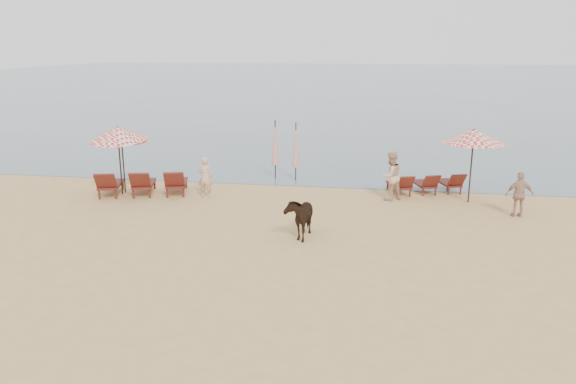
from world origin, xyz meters
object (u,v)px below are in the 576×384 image
(umbrella_open_left_b, at_px, (118,134))
(beachgoer_right_a, at_px, (391,176))
(umbrella_open_left_a, at_px, (121,135))
(beachgoer_right_b, at_px, (519,195))
(umbrella_open_right, at_px, (474,136))
(cow, at_px, (300,216))
(umbrella_closed_left, at_px, (296,145))
(umbrella_closed_right, at_px, (275,143))
(lounger_cluster_right, at_px, (426,183))
(beachgoer_left, at_px, (205,177))
(lounger_cluster_left, at_px, (143,183))

(umbrella_open_left_b, distance_m, beachgoer_right_a, 10.07)
(umbrella_open_left_a, height_order, beachgoer_right_b, umbrella_open_left_a)
(umbrella_open_right, height_order, beachgoer_right_a, umbrella_open_right)
(beachgoer_right_a, bearing_deg, cow, 20.58)
(umbrella_open_left_a, height_order, beachgoer_right_a, umbrella_open_left_a)
(umbrella_closed_left, height_order, umbrella_closed_right, umbrella_closed_right)
(umbrella_open_left_b, bearing_deg, umbrella_open_left_a, 76.46)
(umbrella_closed_right, bearing_deg, lounger_cluster_right, -13.45)
(lounger_cluster_right, xyz_separation_m, umbrella_open_left_b, (-11.29, -1.93, 1.90))
(umbrella_open_right, distance_m, beachgoer_right_a, 3.15)
(umbrella_open_left_b, bearing_deg, umbrella_open_right, -4.13)
(umbrella_open_left_a, height_order, umbrella_closed_right, umbrella_closed_right)
(umbrella_open_left_b, relative_size, umbrella_closed_left, 1.10)
(cow, relative_size, beachgoer_left, 0.98)
(umbrella_open_left_a, distance_m, beachgoer_right_a, 10.03)
(lounger_cluster_left, bearing_deg, cow, -44.49)
(umbrella_open_right, relative_size, beachgoer_right_a, 1.49)
(umbrella_open_right, bearing_deg, lounger_cluster_right, 136.74)
(umbrella_open_left_b, height_order, umbrella_open_right, umbrella_open_left_b)
(cow, bearing_deg, lounger_cluster_left, 152.50)
(umbrella_open_left_a, bearing_deg, beachgoer_left, -16.48)
(umbrella_open_left_b, bearing_deg, lounger_cluster_right, 1.40)
(umbrella_open_left_b, height_order, beachgoer_left, umbrella_open_left_b)
(umbrella_open_right, bearing_deg, lounger_cluster_left, 176.73)
(beachgoer_left, bearing_deg, beachgoer_right_b, 176.55)
(umbrella_open_left_b, relative_size, cow, 1.77)
(lounger_cluster_right, bearing_deg, beachgoer_right_a, -158.40)
(umbrella_closed_right, bearing_deg, beachgoer_right_b, -24.26)
(lounger_cluster_left, bearing_deg, umbrella_open_left_a, 146.85)
(cow, bearing_deg, umbrella_open_left_a, 153.72)
(lounger_cluster_left, height_order, beachgoer_right_b, beachgoer_right_b)
(umbrella_closed_right, bearing_deg, beachgoer_right_a, -28.79)
(cow, bearing_deg, lounger_cluster_right, 56.60)
(umbrella_open_left_b, xyz_separation_m, beachgoer_right_b, (14.06, -0.60, -1.54))
(beachgoer_right_a, bearing_deg, beachgoer_left, -32.46)
(cow, relative_size, beachgoer_right_a, 0.85)
(umbrella_open_right, distance_m, umbrella_closed_left, 7.00)
(umbrella_open_left_a, bearing_deg, umbrella_open_right, -10.34)
(umbrella_closed_left, bearing_deg, umbrella_closed_right, 165.82)
(lounger_cluster_left, xyz_separation_m, beachgoer_right_b, (13.18, -0.53, 0.27))
(lounger_cluster_right, distance_m, beachgoer_left, 8.26)
(beachgoer_right_a, xyz_separation_m, beachgoer_right_b, (4.11, -1.39, -0.14))
(cow, distance_m, beachgoer_right_b, 7.45)
(umbrella_closed_left, distance_m, beachgoer_right_b, 8.79)
(umbrella_open_right, relative_size, umbrella_closed_left, 1.10)
(lounger_cluster_left, bearing_deg, beachgoer_right_b, -17.26)
(lounger_cluster_left, bearing_deg, umbrella_closed_right, 23.25)
(umbrella_open_left_b, distance_m, beachgoer_left, 3.60)
(lounger_cluster_left, relative_size, beachgoer_right_a, 1.99)
(lounger_cluster_right, xyz_separation_m, umbrella_open_left_a, (-11.27, -1.71, 1.80))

